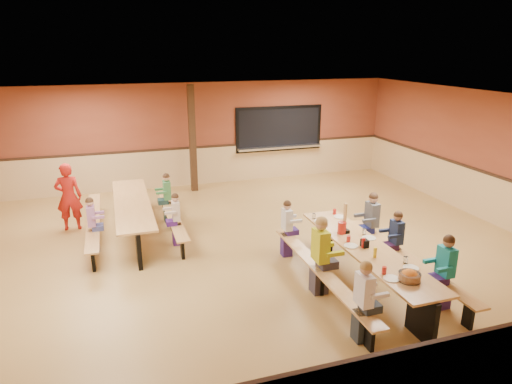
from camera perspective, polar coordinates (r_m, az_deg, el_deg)
name	(u,v)px	position (r m, az deg, el deg)	size (l,w,h in m)	color
ground	(244,251)	(9.34, -1.50, -7.39)	(12.00, 12.00, 0.00)	olive
room_envelope	(244,219)	(9.07, -1.53, -3.43)	(12.04, 10.04, 3.02)	brown
kitchen_pass_through	(279,131)	(14.21, 2.91, 7.67)	(2.78, 0.28, 1.38)	black
structural_post	(192,139)	(12.95, -7.95, 6.58)	(0.18, 0.18, 3.00)	black
cafeteria_table_main	(365,258)	(8.05, 13.50, -8.07)	(1.91, 3.70, 0.74)	tan
cafeteria_table_second	(133,211)	(10.33, -15.15, -2.35)	(1.91, 3.70, 0.74)	tan
seated_child_white_left	(363,302)	(6.64, 13.27, -13.24)	(0.37, 0.30, 1.20)	white
seated_adult_yellow	(320,256)	(7.67, 8.02, -7.92)	(0.43, 0.35, 1.33)	#BEC818
seated_child_grey_left	(287,229)	(8.96, 3.87, -4.62)	(0.33, 0.27, 1.13)	silver
seated_child_teal_right	(445,272)	(7.78, 22.51, -9.27)	(0.37, 0.30, 1.22)	teal
seated_child_navy_right	(396,242)	(8.72, 17.04, -5.97)	(0.34, 0.28, 1.15)	navy
seated_child_char_right	(371,223)	(9.34, 14.22, -3.83)	(0.38, 0.31, 1.24)	#575B63
seated_child_purple_sec	(92,225)	(9.70, -19.80, -3.91)	(0.33, 0.27, 1.12)	#9C6393
seated_child_green_sec	(167,198)	(10.89, -11.01, -0.73)	(0.34, 0.28, 1.15)	#3F8248
seated_child_tan_sec	(176,220)	(9.58, -9.94, -3.42)	(0.32, 0.26, 1.10)	beige
standing_woman	(69,197)	(10.98, -22.38, -0.54)	(0.56, 0.37, 1.55)	red
punch_pitcher	(342,228)	(8.39, 10.69, -4.40)	(0.16, 0.16, 0.22)	red
chip_bowl	(410,276)	(7.03, 18.64, -9.90)	(0.32, 0.32, 0.15)	orange
napkin_dispenser	(365,243)	(7.94, 13.42, -6.24)	(0.10, 0.14, 0.13)	black
condiment_mustard	(375,252)	(7.59, 14.66, -7.32)	(0.06, 0.06, 0.17)	yellow
condiment_ketchup	(363,243)	(7.89, 13.27, -6.21)	(0.06, 0.06, 0.17)	#B2140F
table_paddle	(344,226)	(8.42, 10.99, -4.13)	(0.16, 0.16, 0.56)	black
place_settings	(366,244)	(7.94, 13.63, -6.31)	(0.65, 3.30, 0.11)	beige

